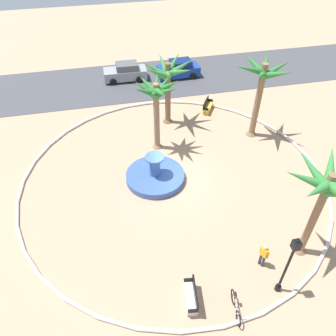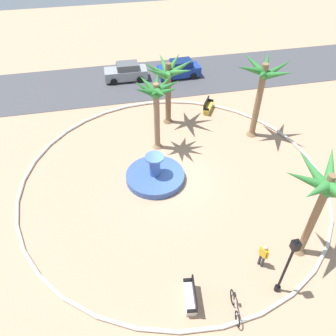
{
  "view_description": "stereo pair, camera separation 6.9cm",
  "coord_description": "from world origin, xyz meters",
  "px_view_note": "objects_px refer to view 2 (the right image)",
  "views": [
    {
      "loc": [
        -3.77,
        -15.35,
        15.07
      ],
      "look_at": [
        -0.35,
        0.09,
        1.0
      ],
      "focal_mm": 35.66,
      "sensor_mm": 36.0,
      "label": 1
    },
    {
      "loc": [
        -3.71,
        -15.36,
        15.07
      ],
      "look_at": [
        -0.35,
        0.09,
        1.0
      ],
      "focal_mm": 35.66,
      "sensor_mm": 36.0,
      "label": 2
    }
  ],
  "objects_px": {
    "palm_tree_by_curb": "(168,76)",
    "parked_car_leftmost": "(126,72)",
    "lamppost": "(288,263)",
    "parked_car_second": "(179,69)",
    "palm_tree_mid_plaza": "(157,96)",
    "bench_west": "(208,107)",
    "person_cyclist_helmet": "(263,255)",
    "fountain": "(155,176)",
    "palm_tree_far_side": "(262,81)",
    "bicycle_red_frame": "(235,307)",
    "palm_tree_near_fountain": "(326,191)",
    "bench_east": "(190,298)"
  },
  "relations": [
    {
      "from": "fountain",
      "to": "bench_west",
      "type": "xyz_separation_m",
      "value": [
        5.85,
        7.25,
        0.06
      ]
    },
    {
      "from": "palm_tree_by_curb",
      "to": "lamppost",
      "type": "xyz_separation_m",
      "value": [
        2.0,
        -15.3,
        -1.59
      ]
    },
    {
      "from": "palm_tree_near_fountain",
      "to": "palm_tree_by_curb",
      "type": "bearing_deg",
      "value": 106.94
    },
    {
      "from": "palm_tree_by_curb",
      "to": "parked_car_second",
      "type": "bearing_deg",
      "value": 69.99
    },
    {
      "from": "palm_tree_by_curb",
      "to": "parked_car_second",
      "type": "xyz_separation_m",
      "value": [
        2.71,
        7.43,
        -3.14
      ]
    },
    {
      "from": "fountain",
      "to": "bench_east",
      "type": "xyz_separation_m",
      "value": [
        0.05,
        -8.54,
        0.06
      ]
    },
    {
      "from": "palm_tree_by_curb",
      "to": "parked_car_leftmost",
      "type": "distance_m",
      "value": 8.85
    },
    {
      "from": "palm_tree_far_side",
      "to": "person_cyclist_helmet",
      "type": "bearing_deg",
      "value": -110.72
    },
    {
      "from": "bench_east",
      "to": "parked_car_second",
      "type": "height_order",
      "value": "parked_car_second"
    },
    {
      "from": "palm_tree_near_fountain",
      "to": "lamppost",
      "type": "relative_size",
      "value": 1.45
    },
    {
      "from": "fountain",
      "to": "bench_west",
      "type": "distance_m",
      "value": 9.32
    },
    {
      "from": "palm_tree_mid_plaza",
      "to": "bench_west",
      "type": "xyz_separation_m",
      "value": [
        5.03,
        3.89,
        -3.81
      ]
    },
    {
      "from": "palm_tree_mid_plaza",
      "to": "parked_car_leftmost",
      "type": "bearing_deg",
      "value": 94.89
    },
    {
      "from": "palm_tree_mid_plaza",
      "to": "palm_tree_far_side",
      "type": "xyz_separation_m",
      "value": [
        7.32,
        -0.02,
        0.31
      ]
    },
    {
      "from": "bench_west",
      "to": "person_cyclist_helmet",
      "type": "bearing_deg",
      "value": -96.92
    },
    {
      "from": "palm_tree_near_fountain",
      "to": "parked_car_leftmost",
      "type": "distance_m",
      "value": 22.76
    },
    {
      "from": "bench_east",
      "to": "lamppost",
      "type": "distance_m",
      "value": 4.69
    },
    {
      "from": "palm_tree_mid_plaza",
      "to": "bicycle_red_frame",
      "type": "bearing_deg",
      "value": -85.2
    },
    {
      "from": "palm_tree_far_side",
      "to": "person_cyclist_helmet",
      "type": "distance_m",
      "value": 12.05
    },
    {
      "from": "fountain",
      "to": "parked_car_second",
      "type": "xyz_separation_m",
      "value": [
        4.99,
        13.86,
        0.49
      ]
    },
    {
      "from": "bench_east",
      "to": "lamppost",
      "type": "relative_size",
      "value": 0.42
    },
    {
      "from": "palm_tree_by_curb",
      "to": "parked_car_leftmost",
      "type": "height_order",
      "value": "palm_tree_by_curb"
    },
    {
      "from": "palm_tree_by_curb",
      "to": "palm_tree_mid_plaza",
      "type": "bearing_deg",
      "value": -115.54
    },
    {
      "from": "fountain",
      "to": "lamppost",
      "type": "height_order",
      "value": "lamppost"
    },
    {
      "from": "palm_tree_far_side",
      "to": "bench_west",
      "type": "height_order",
      "value": "palm_tree_far_side"
    },
    {
      "from": "bench_west",
      "to": "palm_tree_far_side",
      "type": "bearing_deg",
      "value": -59.64
    },
    {
      "from": "person_cyclist_helmet",
      "to": "palm_tree_near_fountain",
      "type": "bearing_deg",
      "value": 7.32
    },
    {
      "from": "palm_tree_by_curb",
      "to": "lamppost",
      "type": "bearing_deg",
      "value": -82.55
    },
    {
      "from": "palm_tree_mid_plaza",
      "to": "bicycle_red_frame",
      "type": "xyz_separation_m",
      "value": [
        1.07,
        -12.79,
        -3.77
      ]
    },
    {
      "from": "lamppost",
      "to": "parked_car_second",
      "type": "xyz_separation_m",
      "value": [
        0.71,
        22.73,
        -1.55
      ]
    },
    {
      "from": "fountain",
      "to": "person_cyclist_helmet",
      "type": "relative_size",
      "value": 2.36
    },
    {
      "from": "palm_tree_by_curb",
      "to": "person_cyclist_helmet",
      "type": "distance_m",
      "value": 14.29
    },
    {
      "from": "lamppost",
      "to": "palm_tree_near_fountain",
      "type": "bearing_deg",
      "value": 39.42
    },
    {
      "from": "bicycle_red_frame",
      "to": "parked_car_second",
      "type": "bearing_deg",
      "value": 82.42
    },
    {
      "from": "fountain",
      "to": "palm_tree_far_side",
      "type": "relative_size",
      "value": 0.64
    },
    {
      "from": "palm_tree_far_side",
      "to": "bench_east",
      "type": "bearing_deg",
      "value": -124.26
    },
    {
      "from": "palm_tree_by_curb",
      "to": "person_cyclist_helmet",
      "type": "xyz_separation_m",
      "value": [
        1.78,
        -13.85,
        -3.02
      ]
    },
    {
      "from": "parked_car_leftmost",
      "to": "palm_tree_by_curb",
      "type": "bearing_deg",
      "value": -73.1
    },
    {
      "from": "lamppost",
      "to": "bicycle_red_frame",
      "type": "bearing_deg",
      "value": -166.89
    },
    {
      "from": "bench_east",
      "to": "person_cyclist_helmet",
      "type": "bearing_deg",
      "value": 15.48
    },
    {
      "from": "palm_tree_by_curb",
      "to": "bench_west",
      "type": "distance_m",
      "value": 5.11
    },
    {
      "from": "person_cyclist_helmet",
      "to": "parked_car_leftmost",
      "type": "distance_m",
      "value": 22.16
    },
    {
      "from": "palm_tree_mid_plaza",
      "to": "parked_car_second",
      "type": "relative_size",
      "value": 1.31
    },
    {
      "from": "parked_car_second",
      "to": "fountain",
      "type": "bearing_deg",
      "value": -109.81
    },
    {
      "from": "fountain",
      "to": "palm_tree_far_side",
      "type": "distance_m",
      "value": 9.74
    },
    {
      "from": "fountain",
      "to": "parked_car_second",
      "type": "bearing_deg",
      "value": 70.19
    },
    {
      "from": "palm_tree_far_side",
      "to": "bench_west",
      "type": "distance_m",
      "value": 6.12
    },
    {
      "from": "fountain",
      "to": "bench_east",
      "type": "height_order",
      "value": "fountain"
    },
    {
      "from": "palm_tree_mid_plaza",
      "to": "lamppost",
      "type": "height_order",
      "value": "palm_tree_mid_plaza"
    },
    {
      "from": "fountain",
      "to": "person_cyclist_helmet",
      "type": "height_order",
      "value": "fountain"
    }
  ]
}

